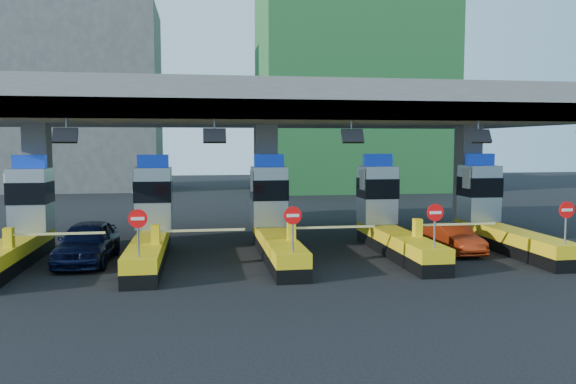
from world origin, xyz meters
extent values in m
plane|color=black|center=(0.00, 0.00, 0.00)|extent=(120.00, 120.00, 0.00)
cube|color=slate|center=(0.00, 3.00, 6.25)|extent=(28.00, 12.00, 1.50)
cube|color=#4C4C49|center=(0.00, -2.70, 5.85)|extent=(28.00, 0.60, 0.70)
cube|color=slate|center=(-10.00, 3.00, 2.75)|extent=(1.00, 1.00, 5.50)
cube|color=slate|center=(0.00, 3.00, 2.75)|extent=(1.00, 1.00, 5.50)
cube|color=slate|center=(10.00, 3.00, 2.75)|extent=(1.00, 1.00, 5.50)
cylinder|color=slate|center=(-7.50, -2.70, 5.25)|extent=(0.06, 0.06, 0.50)
cube|color=black|center=(-7.50, -2.90, 4.90)|extent=(0.80, 0.38, 0.54)
cylinder|color=slate|center=(-2.50, -2.70, 5.25)|extent=(0.06, 0.06, 0.50)
cube|color=black|center=(-2.50, -2.90, 4.90)|extent=(0.80, 0.38, 0.54)
cylinder|color=slate|center=(2.50, -2.70, 5.25)|extent=(0.06, 0.06, 0.50)
cube|color=black|center=(2.50, -2.90, 4.90)|extent=(0.80, 0.38, 0.54)
cylinder|color=slate|center=(7.50, -2.70, 5.25)|extent=(0.06, 0.06, 0.50)
cube|color=black|center=(7.50, -2.90, 4.90)|extent=(0.80, 0.38, 0.54)
cube|color=black|center=(-10.00, -1.00, 0.25)|extent=(1.20, 8.00, 0.50)
cube|color=#E5B70C|center=(-10.00, -1.00, 0.75)|extent=(1.20, 8.00, 0.50)
cube|color=#9EA3A8|center=(-10.00, 1.80, 2.30)|extent=(1.50, 1.50, 2.60)
cube|color=black|center=(-10.00, 1.78, 2.60)|extent=(1.56, 1.56, 0.90)
cube|color=#0C2DBF|center=(-10.00, 1.80, 3.88)|extent=(1.30, 0.35, 0.55)
cube|color=white|center=(-10.80, 1.50, 3.00)|extent=(0.06, 0.70, 0.90)
cube|color=#E5B70C|center=(-9.65, -2.20, 1.35)|extent=(0.30, 0.35, 0.70)
cube|color=white|center=(-8.00, -2.20, 1.45)|extent=(3.20, 0.08, 0.08)
cube|color=black|center=(-5.00, -1.00, 0.25)|extent=(1.20, 8.00, 0.50)
cube|color=#E5B70C|center=(-5.00, -1.00, 0.75)|extent=(1.20, 8.00, 0.50)
cube|color=#9EA3A8|center=(-5.00, 1.80, 2.30)|extent=(1.50, 1.50, 2.60)
cube|color=black|center=(-5.00, 1.78, 2.60)|extent=(1.56, 1.56, 0.90)
cube|color=#0C2DBF|center=(-5.00, 1.80, 3.88)|extent=(1.30, 0.35, 0.55)
cube|color=white|center=(-5.80, 1.50, 3.00)|extent=(0.06, 0.70, 0.90)
cylinder|color=slate|center=(-5.00, -4.60, 1.65)|extent=(0.07, 0.07, 1.30)
cylinder|color=red|center=(-5.00, -4.63, 2.25)|extent=(0.60, 0.04, 0.60)
cube|color=white|center=(-5.00, -4.65, 2.25)|extent=(0.42, 0.02, 0.10)
cube|color=#E5B70C|center=(-4.65, -2.20, 1.35)|extent=(0.30, 0.35, 0.70)
cube|color=white|center=(-3.00, -2.20, 1.45)|extent=(3.20, 0.08, 0.08)
cube|color=black|center=(0.00, -1.00, 0.25)|extent=(1.20, 8.00, 0.50)
cube|color=#E5B70C|center=(0.00, -1.00, 0.75)|extent=(1.20, 8.00, 0.50)
cube|color=#9EA3A8|center=(0.00, 1.80, 2.30)|extent=(1.50, 1.50, 2.60)
cube|color=black|center=(0.00, 1.78, 2.60)|extent=(1.56, 1.56, 0.90)
cube|color=#0C2DBF|center=(0.00, 1.80, 3.88)|extent=(1.30, 0.35, 0.55)
cube|color=white|center=(-0.80, 1.50, 3.00)|extent=(0.06, 0.70, 0.90)
cylinder|color=slate|center=(0.00, -4.60, 1.65)|extent=(0.07, 0.07, 1.30)
cylinder|color=red|center=(0.00, -4.63, 2.25)|extent=(0.60, 0.04, 0.60)
cube|color=white|center=(0.00, -4.65, 2.25)|extent=(0.42, 0.02, 0.10)
cube|color=#E5B70C|center=(0.35, -2.20, 1.35)|extent=(0.30, 0.35, 0.70)
cube|color=white|center=(2.00, -2.20, 1.45)|extent=(3.20, 0.08, 0.08)
cube|color=black|center=(5.00, -1.00, 0.25)|extent=(1.20, 8.00, 0.50)
cube|color=#E5B70C|center=(5.00, -1.00, 0.75)|extent=(1.20, 8.00, 0.50)
cube|color=#9EA3A8|center=(5.00, 1.80, 2.30)|extent=(1.50, 1.50, 2.60)
cube|color=black|center=(5.00, 1.78, 2.60)|extent=(1.56, 1.56, 0.90)
cube|color=#0C2DBF|center=(5.00, 1.80, 3.88)|extent=(1.30, 0.35, 0.55)
cube|color=white|center=(4.20, 1.50, 3.00)|extent=(0.06, 0.70, 0.90)
cylinder|color=slate|center=(5.00, -4.60, 1.65)|extent=(0.07, 0.07, 1.30)
cylinder|color=red|center=(5.00, -4.63, 2.25)|extent=(0.60, 0.04, 0.60)
cube|color=white|center=(5.00, -4.65, 2.25)|extent=(0.42, 0.02, 0.10)
cube|color=#E5B70C|center=(5.35, -2.20, 1.35)|extent=(0.30, 0.35, 0.70)
cube|color=white|center=(7.00, -2.20, 1.45)|extent=(3.20, 0.08, 0.08)
cube|color=black|center=(10.00, -1.00, 0.25)|extent=(1.20, 8.00, 0.50)
cube|color=#E5B70C|center=(10.00, -1.00, 0.75)|extent=(1.20, 8.00, 0.50)
cube|color=#9EA3A8|center=(10.00, 1.80, 2.30)|extent=(1.50, 1.50, 2.60)
cube|color=black|center=(10.00, 1.78, 2.60)|extent=(1.56, 1.56, 0.90)
cube|color=#0C2DBF|center=(10.00, 1.80, 3.88)|extent=(1.30, 0.35, 0.55)
cube|color=white|center=(9.20, 1.50, 3.00)|extent=(0.06, 0.70, 0.90)
cylinder|color=slate|center=(10.00, -4.60, 1.65)|extent=(0.07, 0.07, 1.30)
cylinder|color=red|center=(10.00, -4.63, 2.25)|extent=(0.60, 0.04, 0.60)
cube|color=white|center=(10.00, -4.65, 2.25)|extent=(0.42, 0.02, 0.10)
cube|color=#E5B70C|center=(10.35, -2.20, 1.35)|extent=(0.30, 0.35, 0.70)
cube|color=white|center=(12.00, -2.20, 1.45)|extent=(3.20, 0.08, 0.08)
cube|color=#1E5926|center=(12.00, 32.00, 14.00)|extent=(18.00, 12.00, 28.00)
cube|color=#4C4C49|center=(-14.00, 36.00, 9.00)|extent=(14.00, 10.00, 18.00)
imported|color=black|center=(-7.38, -0.33, 0.81)|extent=(2.07, 4.83, 1.63)
imported|color=#97250B|center=(7.60, -0.65, 0.60)|extent=(1.43, 3.71, 1.20)
camera|label=1|loc=(-3.05, -22.84, 4.64)|focal=35.00mm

